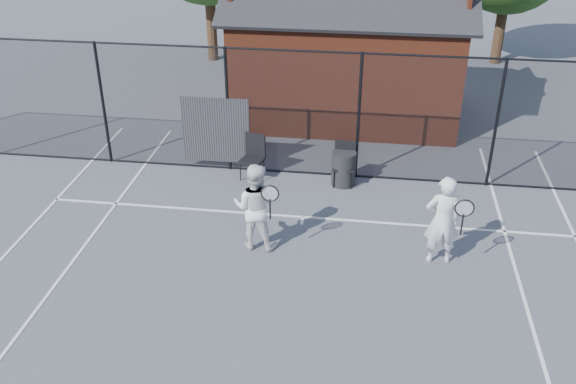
# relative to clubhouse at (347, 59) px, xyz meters

# --- Properties ---
(ground) EXTENTS (80.00, 80.00, 0.00)m
(ground) POSITION_rel_clubhouse_xyz_m (-0.50, -9.00, -1.61)
(ground) COLOR #494E53
(ground) RESTS_ON ground
(court_lines) EXTENTS (11.02, 18.00, 0.01)m
(court_lines) POSITION_rel_clubhouse_xyz_m (-0.50, -10.32, -1.60)
(court_lines) COLOR silver
(court_lines) RESTS_ON ground
(fence) EXTENTS (22.04, 3.00, 3.00)m
(fence) POSITION_rel_clubhouse_xyz_m (-0.80, -4.00, -0.16)
(fence) COLOR black
(fence) RESTS_ON ground
(clubhouse) EXTENTS (6.50, 4.36, 4.19)m
(clubhouse) POSITION_rel_clubhouse_xyz_m (0.00, 0.00, 0.00)
(clubhouse) COLOR maroon
(clubhouse) RESTS_ON ground
(player_front) EXTENTS (0.82, 0.62, 1.78)m
(player_front) POSITION_rel_clubhouse_xyz_m (2.19, -7.23, -0.71)
(player_front) COLOR silver
(player_front) RESTS_ON ground
(player_back) EXTENTS (0.97, 0.73, 1.76)m
(player_back) POSITION_rel_clubhouse_xyz_m (-1.29, -7.18, -0.73)
(player_back) COLOR white
(player_back) RESTS_ON ground
(chair_left) EXTENTS (0.61, 0.62, 1.03)m
(chair_left) POSITION_rel_clubhouse_xyz_m (-1.89, -4.40, -1.09)
(chair_left) COLOR black
(chair_left) RESTS_ON ground
(chair_right) EXTENTS (0.49, 0.51, 0.99)m
(chair_right) POSITION_rel_clubhouse_xyz_m (0.24, -4.43, -1.11)
(chair_right) COLOR black
(chair_right) RESTS_ON ground
(waste_bin) EXTENTS (0.59, 0.59, 0.80)m
(waste_bin) POSITION_rel_clubhouse_xyz_m (0.23, -4.40, -1.20)
(waste_bin) COLOR #252525
(waste_bin) RESTS_ON ground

